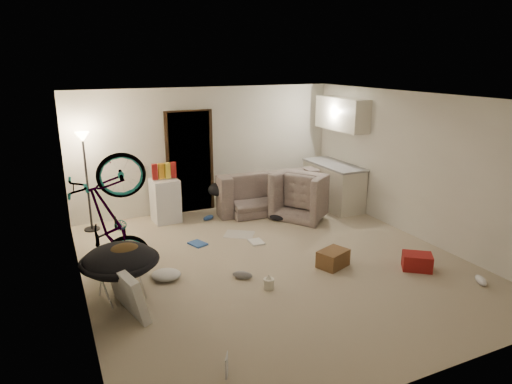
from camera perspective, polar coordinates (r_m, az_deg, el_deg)
name	(u,v)px	position (r m, az deg, el deg)	size (l,w,h in m)	color
floor	(274,263)	(7.15, 2.24, -8.82)	(5.50, 6.00, 0.02)	#B8A98D
ceiling	(276,97)	(6.50, 2.48, 11.76)	(5.50, 6.00, 0.02)	white
wall_back	(207,149)	(9.42, -6.08, 5.34)	(5.50, 0.02, 2.50)	silver
wall_front	(428,264)	(4.42, 20.72, -8.44)	(5.50, 0.02, 2.50)	silver
wall_left	(75,209)	(6.02, -21.72, -2.01)	(0.02, 6.00, 2.50)	silver
wall_right	(418,166)	(8.31, 19.55, 3.03)	(0.02, 6.00, 2.50)	silver
doorway	(190,162)	(9.31, -8.29, 3.69)	(0.85, 0.10, 2.04)	black
door_trim	(190,163)	(9.28, -8.24, 3.65)	(0.97, 0.04, 2.10)	#301E10
floor_lamp	(85,160)	(8.59, -20.61, 3.72)	(0.28, 0.28, 1.81)	black
kitchen_counter	(333,186)	(9.80, 9.61, 0.76)	(0.60, 1.50, 0.88)	beige
counter_top	(334,165)	(9.69, 9.74, 3.38)	(0.64, 1.54, 0.04)	gray
kitchen_uppers	(342,114)	(9.59, 10.69, 9.58)	(0.38, 1.40, 0.65)	beige
sofa	(264,194)	(9.52, 1.03, -0.27)	(2.13, 0.83, 0.62)	#343B34
armchair	(306,198)	(9.20, 6.32, -0.80)	(1.03, 0.90, 0.67)	#343B34
bicycle	(114,248)	(6.70, -17.37, -6.64)	(0.66, 1.89, 0.99)	black
book_asset	(226,380)	(4.82, -3.75, -22.36)	(0.16, 0.22, 0.02)	maroon
mini_fridge	(165,200)	(8.91, -11.26, -1.04)	(0.49, 0.49, 0.83)	white
snack_box_0	(155,172)	(8.72, -12.55, 2.48)	(0.10, 0.07, 0.30)	maroon
snack_box_1	(161,171)	(8.75, -11.79, 2.57)	(0.10, 0.07, 0.30)	orange
snack_box_2	(167,171)	(8.78, -11.03, 2.65)	(0.10, 0.07, 0.30)	yellow
snack_box_3	(174,170)	(8.80, -10.27, 2.74)	(0.10, 0.07, 0.30)	maroon
saucer_chair	(120,267)	(6.24, -16.60, -9.00)	(1.02, 1.02, 0.72)	silver
hoodie	(123,253)	(6.13, -16.25, -7.31)	(0.48, 0.40, 0.22)	#493419
sofa_drape	(221,189)	(9.09, -4.35, 0.39)	(0.56, 0.46, 0.28)	black
tv_box	(127,291)	(5.93, -15.87, -11.77)	(0.11, 0.89, 0.59)	silver
drink_case_a	(333,258)	(7.05, 9.60, -8.19)	(0.45, 0.32, 0.26)	brown
drink_case_b	(417,262)	(7.27, 19.49, -8.20)	(0.42, 0.31, 0.24)	maroon
juicer	(269,283)	(6.34, 1.59, -11.30)	(0.15, 0.15, 0.21)	beige
newspaper	(239,234)	(8.21, -2.10, -5.31)	(0.39, 0.52, 0.01)	#B6B0A8
book_blue	(198,244)	(7.83, -7.30, -6.43)	(0.22, 0.30, 0.03)	#2B539E
book_white	(256,242)	(7.85, 0.04, -6.26)	(0.22, 0.29, 0.03)	silver
shoe_0	(208,218)	(8.96, -5.97, -3.21)	(0.25, 0.10, 0.09)	#2B539E
shoe_1	(242,208)	(9.48, -1.80, -1.99)	(0.28, 0.11, 0.10)	slate
shoe_3	(242,275)	(6.62, -1.70, -10.34)	(0.29, 0.12, 0.11)	slate
shoe_4	(481,280)	(7.20, 26.29, -9.86)	(0.28, 0.12, 0.11)	white
clothes_lump_b	(279,216)	(8.96, 2.95, -3.03)	(0.42, 0.36, 0.13)	black
clothes_lump_c	(166,275)	(6.73, -11.16, -10.11)	(0.42, 0.36, 0.13)	silver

